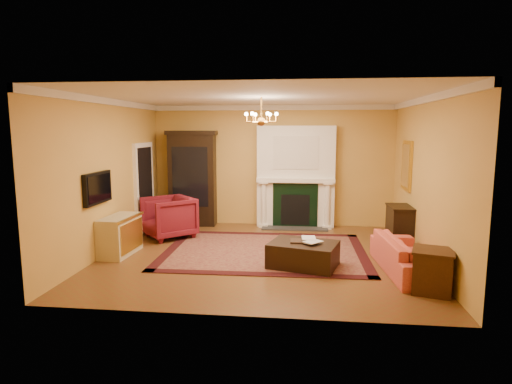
# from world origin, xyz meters

# --- Properties ---
(floor) EXTENTS (6.00, 5.50, 0.02)m
(floor) POSITION_xyz_m (0.00, 0.00, -0.01)
(floor) COLOR brown
(floor) RESTS_ON ground
(ceiling) EXTENTS (6.00, 5.50, 0.02)m
(ceiling) POSITION_xyz_m (0.00, 0.00, 3.01)
(ceiling) COLOR silver
(ceiling) RESTS_ON wall_back
(wall_back) EXTENTS (6.00, 0.02, 3.00)m
(wall_back) POSITION_xyz_m (0.00, 2.76, 1.50)
(wall_back) COLOR gold
(wall_back) RESTS_ON floor
(wall_front) EXTENTS (6.00, 0.02, 3.00)m
(wall_front) POSITION_xyz_m (0.00, -2.76, 1.50)
(wall_front) COLOR gold
(wall_front) RESTS_ON floor
(wall_left) EXTENTS (0.02, 5.50, 3.00)m
(wall_left) POSITION_xyz_m (-3.01, 0.00, 1.50)
(wall_left) COLOR gold
(wall_left) RESTS_ON floor
(wall_right) EXTENTS (0.02, 5.50, 3.00)m
(wall_right) POSITION_xyz_m (3.01, 0.00, 1.50)
(wall_right) COLOR gold
(wall_right) RESTS_ON floor
(fireplace) EXTENTS (1.90, 0.70, 2.50)m
(fireplace) POSITION_xyz_m (0.60, 2.57, 1.19)
(fireplace) COLOR white
(fireplace) RESTS_ON wall_back
(crown_molding) EXTENTS (6.00, 5.50, 0.12)m
(crown_molding) POSITION_xyz_m (0.00, 0.96, 2.94)
(crown_molding) COLOR white
(crown_molding) RESTS_ON ceiling
(doorway) EXTENTS (0.08, 1.05, 2.10)m
(doorway) POSITION_xyz_m (-2.95, 1.70, 1.05)
(doorway) COLOR white
(doorway) RESTS_ON wall_left
(tv_panel) EXTENTS (0.09, 0.95, 0.58)m
(tv_panel) POSITION_xyz_m (-2.95, -0.60, 1.35)
(tv_panel) COLOR black
(tv_panel) RESTS_ON wall_left
(gilt_mirror) EXTENTS (0.06, 0.76, 1.05)m
(gilt_mirror) POSITION_xyz_m (2.97, 1.40, 1.65)
(gilt_mirror) COLOR gold
(gilt_mirror) RESTS_ON wall_right
(chandelier) EXTENTS (0.63, 0.55, 0.53)m
(chandelier) POSITION_xyz_m (-0.00, 0.00, 2.61)
(chandelier) COLOR #B88032
(chandelier) RESTS_ON ceiling
(oriental_rug) EXTENTS (4.03, 3.05, 0.02)m
(oriental_rug) POSITION_xyz_m (0.05, 0.26, 0.01)
(oriental_rug) COLOR #4F101B
(oriental_rug) RESTS_ON floor
(china_cabinet) EXTENTS (1.17, 0.58, 2.28)m
(china_cabinet) POSITION_xyz_m (-1.98, 2.49, 1.14)
(china_cabinet) COLOR black
(china_cabinet) RESTS_ON floor
(wingback_armchair) EXTENTS (1.35, 1.35, 1.02)m
(wingback_armchair) POSITION_xyz_m (-2.20, 1.14, 0.51)
(wingback_armchair) COLOR maroon
(wingback_armchair) RESTS_ON floor
(pedestal_table) EXTENTS (0.42, 0.42, 0.75)m
(pedestal_table) POSITION_xyz_m (-2.07, 1.12, 0.44)
(pedestal_table) COLOR black
(pedestal_table) RESTS_ON floor
(commode) EXTENTS (0.53, 1.03, 0.75)m
(commode) POSITION_xyz_m (-2.73, -0.25, 0.38)
(commode) COLOR beige
(commode) RESTS_ON floor
(coral_sofa) EXTENTS (0.76, 2.04, 0.78)m
(coral_sofa) POSITION_xyz_m (2.57, -0.70, 0.39)
(coral_sofa) COLOR #E06747
(coral_sofa) RESTS_ON floor
(end_table) EXTENTS (0.67, 0.67, 0.62)m
(end_table) POSITION_xyz_m (2.72, -1.61, 0.31)
(end_table) COLOR #381D0F
(end_table) RESTS_ON floor
(console_table) EXTENTS (0.44, 0.75, 0.82)m
(console_table) POSITION_xyz_m (2.78, 0.92, 0.41)
(console_table) COLOR black
(console_table) RESTS_ON floor
(leather_ottoman) EXTENTS (1.32, 1.11, 0.43)m
(leather_ottoman) POSITION_xyz_m (0.81, -0.62, 0.23)
(leather_ottoman) COLOR black
(leather_ottoman) RESTS_ON oriental_rug
(ottoman_tray) EXTENTS (0.42, 0.34, 0.03)m
(ottoman_tray) POSITION_xyz_m (0.78, -0.57, 0.46)
(ottoman_tray) COLOR black
(ottoman_tray) RESTS_ON leather_ottoman
(book_a) EXTENTS (0.24, 0.04, 0.32)m
(book_a) POSITION_xyz_m (0.78, -0.49, 0.63)
(book_a) COLOR gray
(book_a) RESTS_ON ottoman_tray
(book_b) EXTENTS (0.18, 0.18, 0.31)m
(book_b) POSITION_xyz_m (0.89, -0.63, 0.63)
(book_b) COLOR gray
(book_b) RESTS_ON ottoman_tray
(topiary_left) EXTENTS (0.16, 0.16, 0.44)m
(topiary_left) POSITION_xyz_m (-0.05, 2.53, 1.47)
(topiary_left) COLOR gray
(topiary_left) RESTS_ON fireplace
(topiary_right) EXTENTS (0.16, 0.16, 0.42)m
(topiary_right) POSITION_xyz_m (1.37, 2.53, 1.46)
(topiary_right) COLOR gray
(topiary_right) RESTS_ON fireplace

